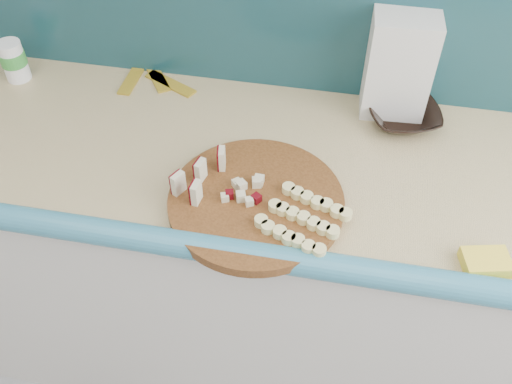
{
  "coord_description": "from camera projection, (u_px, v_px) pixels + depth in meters",
  "views": [
    {
      "loc": [
        0.39,
        0.51,
        1.85
      ],
      "look_at": [
        0.24,
        1.33,
        0.95
      ],
      "focal_mm": 40.0,
      "sensor_mm": 36.0,
      "label": 1
    }
  ],
  "objects": [
    {
      "name": "kitchen_counter",
      "position": [
        221.0,
        259.0,
        1.72
      ],
      "size": [
        2.2,
        0.63,
        0.91
      ],
      "color": "silver",
      "rests_on": "ground"
    },
    {
      "name": "apple_chunks",
      "position": [
        247.0,
        191.0,
        1.24
      ],
      "size": [
        0.06,
        0.06,
        0.02
      ],
      "color": "beige",
      "rests_on": "cutting_board"
    },
    {
      "name": "cutting_board",
      "position": [
        256.0,
        202.0,
        1.25
      ],
      "size": [
        0.51,
        0.51,
        0.02
      ],
      "primitive_type": "cylinder",
      "rotation": [
        0.0,
        0.0,
        -0.4
      ],
      "color": "#43250E",
      "rests_on": "kitchen_counter"
    },
    {
      "name": "sponge",
      "position": [
        486.0,
        262.0,
        1.14
      ],
      "size": [
        0.1,
        0.08,
        0.03
      ],
      "primitive_type": "cube",
      "rotation": [
        0.0,
        0.0,
        0.22
      ],
      "color": "yellow",
      "rests_on": "kitchen_counter"
    },
    {
      "name": "banana_peel",
      "position": [
        153.0,
        79.0,
        1.57
      ],
      "size": [
        0.21,
        0.18,
        0.01
      ],
      "rotation": [
        0.0,
        0.0,
        0.42
      ],
      "color": "gold",
      "rests_on": "kitchen_counter"
    },
    {
      "name": "canister",
      "position": [
        13.0,
        60.0,
        1.54
      ],
      "size": [
        0.07,
        0.07,
        0.11
      ],
      "rotation": [
        0.0,
        0.0,
        -0.1
      ],
      "color": "white",
      "rests_on": "kitchen_counter"
    },
    {
      "name": "flour_bag",
      "position": [
        399.0,
        66.0,
        1.39
      ],
      "size": [
        0.16,
        0.12,
        0.27
      ],
      "primitive_type": "cube",
      "rotation": [
        0.0,
        0.0,
        0.06
      ],
      "color": "silver",
      "rests_on": "kitchen_counter"
    },
    {
      "name": "brown_bowl",
      "position": [
        403.0,
        116.0,
        1.44
      ],
      "size": [
        0.22,
        0.22,
        0.04
      ],
      "primitive_type": "imported",
      "rotation": [
        0.0,
        0.0,
        0.3
      ],
      "color": "black",
      "rests_on": "kitchen_counter"
    },
    {
      "name": "apple_wedges",
      "position": [
        199.0,
        176.0,
        1.25
      ],
      "size": [
        0.1,
        0.15,
        0.05
      ],
      "color": "beige",
      "rests_on": "cutting_board"
    },
    {
      "name": "banana_slices",
      "position": [
        303.0,
        219.0,
        1.19
      ],
      "size": [
        0.2,
        0.19,
        0.02
      ],
      "color": "#E9DE8E",
      "rests_on": "cutting_board"
    }
  ]
}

